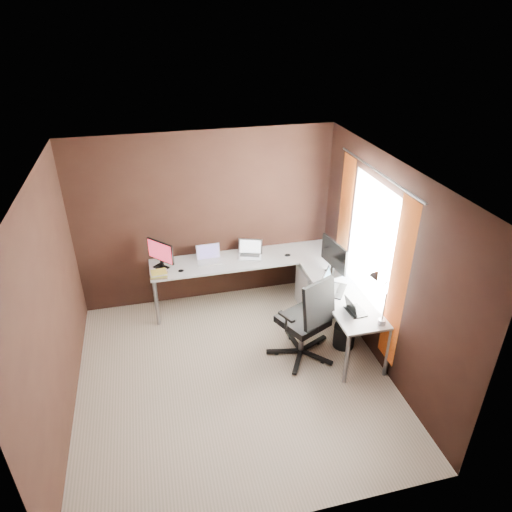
{
  "coord_description": "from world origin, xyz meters",
  "views": [
    {
      "loc": [
        -0.71,
        -4.02,
        3.91
      ],
      "look_at": [
        0.51,
        0.95,
        1.06
      ],
      "focal_mm": 32.0,
      "sensor_mm": 36.0,
      "label": 1
    }
  ],
  "objects_px": {
    "drawer_pedestal": "(315,288)",
    "wastebasket": "(344,336)",
    "desk_lamp": "(378,292)",
    "office_chair": "(304,333)",
    "laptop_black_big": "(331,286)",
    "monitor_left": "(161,253)",
    "laptop_white": "(209,258)",
    "book_stack": "(159,274)",
    "laptop_black_small": "(354,309)",
    "laptop_silver": "(250,253)",
    "monitor_right": "(334,256)"
  },
  "relations": [
    {
      "from": "monitor_left",
      "to": "laptop_white",
      "type": "bearing_deg",
      "value": 50.73
    },
    {
      "from": "drawer_pedestal",
      "to": "laptop_black_big",
      "type": "xyz_separation_m",
      "value": [
        -0.06,
        -0.7,
        0.48
      ]
    },
    {
      "from": "laptop_black_big",
      "to": "wastebasket",
      "type": "relative_size",
      "value": 1.44
    },
    {
      "from": "drawer_pedestal",
      "to": "wastebasket",
      "type": "xyz_separation_m",
      "value": [
        0.07,
        -0.94,
        -0.14
      ]
    },
    {
      "from": "book_stack",
      "to": "laptop_black_small",
      "type": "bearing_deg",
      "value": -32.09
    },
    {
      "from": "drawer_pedestal",
      "to": "wastebasket",
      "type": "bearing_deg",
      "value": -85.93
    },
    {
      "from": "drawer_pedestal",
      "to": "office_chair",
      "type": "bearing_deg",
      "value": -116.72
    },
    {
      "from": "laptop_silver",
      "to": "laptop_black_small",
      "type": "height_order",
      "value": "laptop_silver"
    },
    {
      "from": "monitor_left",
      "to": "laptop_black_big",
      "type": "bearing_deg",
      "value": 20.45
    },
    {
      "from": "laptop_black_big",
      "to": "wastebasket",
      "type": "height_order",
      "value": "laptop_black_big"
    },
    {
      "from": "drawer_pedestal",
      "to": "laptop_black_big",
      "type": "distance_m",
      "value": 0.86
    },
    {
      "from": "laptop_black_small",
      "to": "laptop_white",
      "type": "bearing_deg",
      "value": 38.05
    },
    {
      "from": "wastebasket",
      "to": "drawer_pedestal",
      "type": "bearing_deg",
      "value": 94.07
    },
    {
      "from": "drawer_pedestal",
      "to": "laptop_black_big",
      "type": "bearing_deg",
      "value": -95.27
    },
    {
      "from": "monitor_right",
      "to": "laptop_black_big",
      "type": "distance_m",
      "value": 0.46
    },
    {
      "from": "drawer_pedestal",
      "to": "wastebasket",
      "type": "height_order",
      "value": "drawer_pedestal"
    },
    {
      "from": "office_chair",
      "to": "laptop_black_small",
      "type": "bearing_deg",
      "value": -47.55
    },
    {
      "from": "laptop_silver",
      "to": "monitor_right",
      "type": "bearing_deg",
      "value": -18.65
    },
    {
      "from": "monitor_left",
      "to": "book_stack",
      "type": "relative_size",
      "value": 1.61
    },
    {
      "from": "monitor_right",
      "to": "book_stack",
      "type": "bearing_deg",
      "value": 69.02
    },
    {
      "from": "laptop_black_small",
      "to": "office_chair",
      "type": "bearing_deg",
      "value": 63.36
    },
    {
      "from": "desk_lamp",
      "to": "office_chair",
      "type": "bearing_deg",
      "value": 134.09
    },
    {
      "from": "laptop_white",
      "to": "office_chair",
      "type": "bearing_deg",
      "value": -56.86
    },
    {
      "from": "laptop_white",
      "to": "laptop_black_big",
      "type": "xyz_separation_m",
      "value": [
        1.39,
        -1.11,
        0.0
      ]
    },
    {
      "from": "monitor_left",
      "to": "book_stack",
      "type": "bearing_deg",
      "value": -54.68
    },
    {
      "from": "laptop_white",
      "to": "laptop_black_small",
      "type": "bearing_deg",
      "value": -48.82
    },
    {
      "from": "desk_lamp",
      "to": "wastebasket",
      "type": "xyz_separation_m",
      "value": [
        -0.09,
        0.49,
        -0.98
      ]
    },
    {
      "from": "monitor_right",
      "to": "laptop_white",
      "type": "xyz_separation_m",
      "value": [
        -1.55,
        0.74,
        -0.22
      ]
    },
    {
      "from": "wastebasket",
      "to": "laptop_black_big",
      "type": "bearing_deg",
      "value": 119.06
    },
    {
      "from": "monitor_left",
      "to": "laptop_black_big",
      "type": "height_order",
      "value": "monitor_left"
    },
    {
      "from": "laptop_black_small",
      "to": "wastebasket",
      "type": "height_order",
      "value": "laptop_black_small"
    },
    {
      "from": "monitor_left",
      "to": "wastebasket",
      "type": "xyz_separation_m",
      "value": [
        2.17,
        -1.32,
        -0.8
      ]
    },
    {
      "from": "laptop_silver",
      "to": "laptop_black_big",
      "type": "bearing_deg",
      "value": -35.13
    },
    {
      "from": "monitor_left",
      "to": "desk_lamp",
      "type": "height_order",
      "value": "desk_lamp"
    },
    {
      "from": "laptop_black_big",
      "to": "desk_lamp",
      "type": "distance_m",
      "value": 0.84
    },
    {
      "from": "laptop_white",
      "to": "office_chair",
      "type": "distance_m",
      "value": 1.75
    },
    {
      "from": "laptop_black_big",
      "to": "laptop_black_small",
      "type": "height_order",
      "value": "laptop_black_big"
    },
    {
      "from": "drawer_pedestal",
      "to": "laptop_silver",
      "type": "relative_size",
      "value": 1.49
    },
    {
      "from": "drawer_pedestal",
      "to": "office_chair",
      "type": "relative_size",
      "value": 0.51
    },
    {
      "from": "drawer_pedestal",
      "to": "wastebasket",
      "type": "relative_size",
      "value": 1.91
    },
    {
      "from": "laptop_silver",
      "to": "laptop_black_big",
      "type": "xyz_separation_m",
      "value": [
        0.8,
        -1.11,
        0.0
      ]
    },
    {
      "from": "laptop_white",
      "to": "laptop_black_small",
      "type": "xyz_separation_m",
      "value": [
        1.46,
        -1.62,
        -0.01
      ]
    },
    {
      "from": "office_chair",
      "to": "monitor_left",
      "type": "bearing_deg",
      "value": 114.39
    },
    {
      "from": "drawer_pedestal",
      "to": "laptop_black_small",
      "type": "relative_size",
      "value": 2.18
    },
    {
      "from": "monitor_left",
      "to": "office_chair",
      "type": "bearing_deg",
      "value": 7.75
    },
    {
      "from": "drawer_pedestal",
      "to": "laptop_white",
      "type": "xyz_separation_m",
      "value": [
        -1.45,
        0.41,
        0.48
      ]
    },
    {
      "from": "monitor_right",
      "to": "drawer_pedestal",
      "type": "bearing_deg",
      "value": 7.51
    },
    {
      "from": "monitor_right",
      "to": "office_chair",
      "type": "xyz_separation_m",
      "value": [
        -0.6,
        -0.66,
        -0.66
      ]
    },
    {
      "from": "laptop_black_big",
      "to": "book_stack",
      "type": "xyz_separation_m",
      "value": [
        -2.1,
        0.85,
        -0.02
      ]
    },
    {
      "from": "laptop_black_big",
      "to": "monitor_right",
      "type": "bearing_deg",
      "value": 11.2
    }
  ]
}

